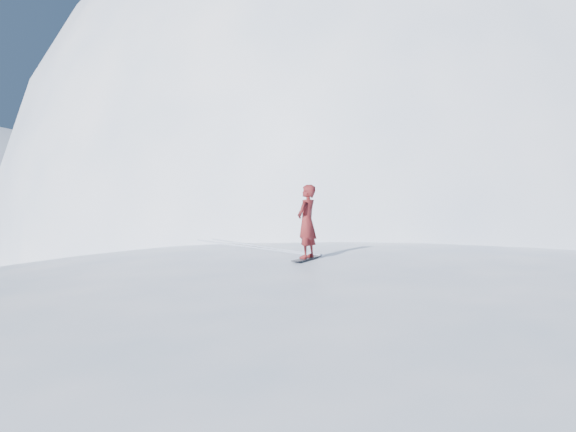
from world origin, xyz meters
The scene contains 8 objects.
ground centered at (0.00, 0.00, 0.00)m, with size 400.00×400.00×0.00m, color white.
near_ridge centered at (1.00, 3.00, 0.00)m, with size 36.00×28.00×4.80m, color white.
summit_peak centered at (22.00, 26.00, 0.00)m, with size 60.00×56.00×56.00m, color white.
peak_shoulder centered at (10.00, 20.00, 0.00)m, with size 28.00×24.00×18.00m, color white.
wind_bumps centered at (-0.56, 2.12, 0.00)m, with size 16.00×14.40×1.00m.
snowboard centered at (-1.40, 1.74, 2.41)m, with size 1.33×0.25×0.02m, color black.
snowboarder centered at (-1.40, 1.74, 3.40)m, with size 0.71×0.47×1.96m, color maroon.
board_tracks centered at (-1.24, 5.18, 2.42)m, with size 1.48×5.95×0.04m.
Camera 1 is at (-9.28, -10.89, 4.32)m, focal length 35.00 mm.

